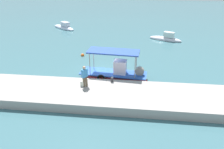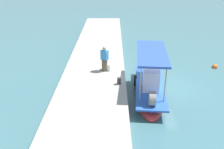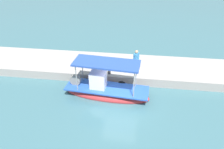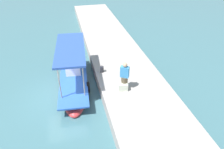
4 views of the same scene
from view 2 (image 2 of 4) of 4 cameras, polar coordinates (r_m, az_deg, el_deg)
ground_plane at (r=17.24m, az=10.55°, el=-2.57°), size 120.00×120.00×0.00m
dock_quay at (r=16.85m, az=-4.15°, el=-1.44°), size 36.00×4.17×0.74m
main_fishing_boat at (r=15.85m, az=8.44°, el=-3.02°), size 6.43×2.23×3.14m
fisherman_near_bollard at (r=17.17m, az=-1.68°, el=3.32°), size 0.53×0.56×1.74m
mooring_bollard at (r=15.48m, az=1.58°, el=-1.45°), size 0.24×0.24×0.42m
cargo_crate at (r=17.48m, az=-1.28°, el=1.72°), size 0.51×0.60×0.44m
marker_buoy at (r=21.35m, az=22.10°, el=1.63°), size 0.41×0.41×0.41m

